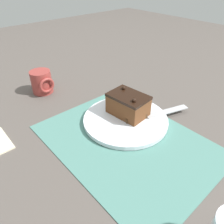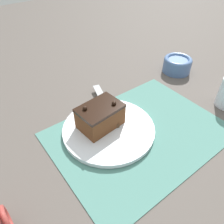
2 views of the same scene
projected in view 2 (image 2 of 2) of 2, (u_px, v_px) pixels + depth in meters
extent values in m
plane|color=#544C47|center=(139.00, 133.00, 0.60)|extent=(3.00, 3.00, 0.00)
cube|color=slate|center=(139.00, 133.00, 0.60)|extent=(0.46, 0.34, 0.00)
cylinder|color=white|center=(109.00, 129.00, 0.60)|extent=(0.25, 0.25, 0.01)
cube|color=brown|center=(100.00, 117.00, 0.58)|extent=(0.12, 0.09, 0.06)
cube|color=black|center=(100.00, 108.00, 0.56)|extent=(0.12, 0.09, 0.01)
sphere|color=black|center=(85.00, 108.00, 0.55)|extent=(0.01, 0.01, 0.01)
sphere|color=black|center=(114.00, 103.00, 0.56)|extent=(0.01, 0.01, 0.01)
cube|color=#472D19|center=(112.00, 118.00, 0.61)|extent=(0.04, 0.07, 0.01)
cube|color=#B7BABF|center=(101.00, 98.00, 0.69)|extent=(0.07, 0.14, 0.00)
cylinder|color=#4C6B9E|center=(177.00, 66.00, 0.84)|extent=(0.10, 0.10, 0.05)
torus|color=#4C6B9E|center=(178.00, 60.00, 0.82)|extent=(0.10, 0.10, 0.02)
torus|color=#993833|center=(7.00, 219.00, 0.38)|extent=(0.01, 0.06, 0.06)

